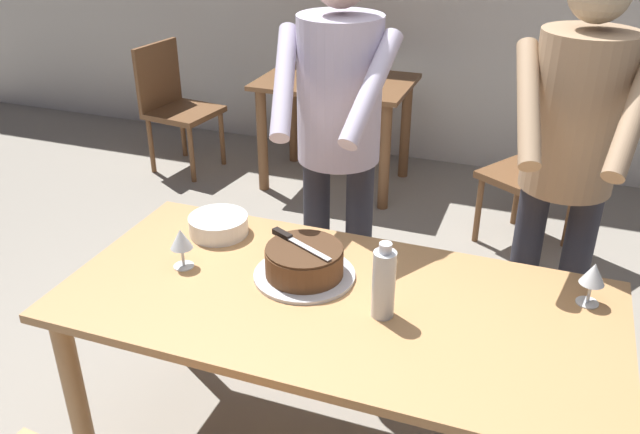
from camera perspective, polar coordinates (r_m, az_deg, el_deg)
The scene contains 12 objects.
main_dining_table at distance 2.16m, azimuth 1.38°, elevation -9.33°, with size 1.76×0.84×0.75m.
cake_on_platter at distance 2.18m, azimuth -1.37°, elevation -4.01°, with size 0.34×0.34×0.11m.
cake_knife at distance 2.20m, azimuth -2.64°, elevation -1.85°, with size 0.25×0.14×0.02m.
plate_stack at distance 2.48m, azimuth -8.76°, elevation -0.68°, with size 0.22×0.22×0.07m.
wine_glass_near at distance 2.19m, azimuth 22.55°, elevation -4.67°, with size 0.08×0.08×0.14m.
wine_glass_far at distance 2.26m, azimuth -11.95°, elevation -1.99°, with size 0.08×0.08×0.14m.
water_bottle at distance 1.97m, azimuth 5.53°, elevation -5.69°, with size 0.07×0.07×0.25m.
person_cutting_cake at distance 2.55m, azimuth 1.60°, elevation 7.63°, with size 0.47×0.56×1.72m.
person_standing_beside at distance 2.46m, azimuth 20.78°, elevation 5.06°, with size 0.47×0.55×1.72m.
background_table at distance 4.49m, azimuth 1.37°, elevation 9.78°, with size 1.00×0.70×0.74m.
background_chair_0 at distance 3.84m, azimuth 18.69°, elevation 3.79°, with size 0.61×0.61×0.90m.
background_chair_2 at distance 4.90m, azimuth -12.45°, elevation 9.64°, with size 0.49×0.49×0.90m.
Camera 1 is at (0.55, -1.64, 1.94)m, focal length 37.02 mm.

